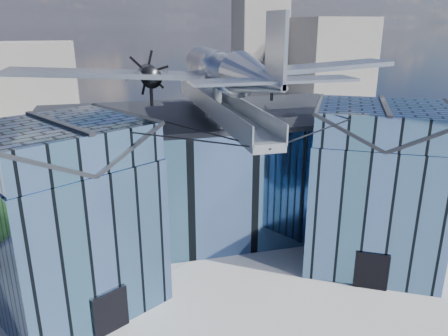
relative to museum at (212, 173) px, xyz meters
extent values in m
plane|color=gray|center=(0.00, -5.82, -5.54)|extent=(120.00, 120.00, 0.00)
cube|color=#486C93|center=(0.00, 3.18, -0.79)|extent=(28.00, 14.00, 9.50)
cube|color=#24262B|center=(0.00, 3.18, 4.16)|extent=(28.00, 14.00, 0.40)
cube|color=#486C93|center=(-10.50, -6.82, -0.79)|extent=(11.79, 11.43, 9.50)
cube|color=#486C93|center=(-10.50, -6.82, 5.06)|extent=(11.56, 11.20, 2.20)
cube|color=#24262B|center=(-12.45, -7.94, 5.06)|extent=(7.98, 9.23, 2.40)
cube|color=#24262B|center=(-8.55, -5.69, 5.06)|extent=(7.98, 9.23, 2.40)
cube|color=#24262B|center=(-10.50, -6.82, 6.21)|extent=(4.30, 7.10, 0.18)
cube|color=black|center=(-8.48, -10.33, -4.24)|extent=(2.03, 1.32, 2.60)
cube|color=black|center=(-6.60, -4.57, -0.79)|extent=(0.34, 0.34, 9.50)
cube|color=#486C93|center=(10.50, -6.82, -0.79)|extent=(11.79, 11.43, 9.50)
cube|color=#486C93|center=(10.50, -6.82, 5.06)|extent=(11.56, 11.20, 2.20)
cube|color=#24262B|center=(8.55, -5.69, 5.06)|extent=(7.98, 9.23, 2.40)
cube|color=#24262B|center=(12.45, -7.94, 5.06)|extent=(7.98, 9.23, 2.40)
cube|color=#24262B|center=(10.50, -6.82, 6.21)|extent=(4.30, 7.10, 0.18)
cube|color=black|center=(8.48, -10.33, -4.24)|extent=(2.03, 1.32, 2.60)
cube|color=black|center=(6.60, -4.57, -0.79)|extent=(0.34, 0.34, 9.50)
cube|color=#90959C|center=(0.00, -2.32, 5.56)|extent=(1.80, 21.00, 0.50)
cube|color=#90959C|center=(-0.90, -2.32, 6.21)|extent=(0.08, 21.00, 1.10)
cube|color=#90959C|center=(0.90, -2.32, 6.21)|extent=(0.08, 21.00, 1.10)
cylinder|color=#90959C|center=(0.00, 7.18, 4.89)|extent=(0.44, 0.44, 1.35)
cylinder|color=#90959C|center=(0.00, 1.18, 4.89)|extent=(0.44, 0.44, 1.35)
cylinder|color=#90959C|center=(0.00, -2.82, 4.89)|extent=(0.44, 0.44, 1.35)
cylinder|color=#90959C|center=(0.00, -1.82, 6.51)|extent=(0.70, 0.70, 1.40)
cylinder|color=black|center=(-5.25, -9.82, 5.86)|extent=(10.55, 6.08, 0.69)
cylinder|color=black|center=(5.25, -9.82, 5.86)|extent=(10.55, 6.08, 0.69)
cylinder|color=black|center=(-3.00, -4.32, 5.01)|extent=(6.09, 17.04, 1.19)
cylinder|color=black|center=(3.00, -4.32, 5.01)|extent=(6.09, 17.04, 1.19)
cylinder|color=#A8AEB5|center=(0.00, -1.82, 8.46)|extent=(2.50, 11.00, 2.50)
sphere|color=#A8AEB5|center=(0.00, 3.68, 8.46)|extent=(2.50, 2.50, 2.50)
cube|color=black|center=(0.00, 2.68, 9.15)|extent=(1.60, 1.40, 0.50)
cone|color=#A8AEB5|center=(0.00, -10.82, 8.76)|extent=(2.50, 7.00, 2.50)
cube|color=#A8AEB5|center=(0.00, -13.12, 10.36)|extent=(0.18, 2.40, 3.40)
cube|color=#A8AEB5|center=(0.00, -13.02, 8.96)|extent=(8.00, 1.80, 0.14)
cube|color=#A8AEB5|center=(-7.00, -0.82, 8.16)|extent=(14.00, 3.20, 1.08)
cylinder|color=black|center=(-4.60, -0.22, 7.91)|extent=(1.44, 3.20, 1.44)
cone|color=black|center=(-4.60, 1.58, 7.91)|extent=(0.70, 0.70, 0.70)
cube|color=black|center=(-4.60, 1.73, 7.91)|extent=(1.05, 0.06, 3.33)
cube|color=black|center=(-4.60, 1.73, 7.91)|extent=(2.53, 0.06, 2.53)
cube|color=black|center=(-4.60, 1.73, 7.91)|extent=(3.33, 0.06, 1.05)
cylinder|color=black|center=(-4.60, -0.82, 6.69)|extent=(0.24, 0.24, 1.75)
cube|color=#A8AEB5|center=(7.00, -0.82, 8.16)|extent=(14.00, 3.20, 1.08)
cylinder|color=black|center=(4.60, -0.22, 7.91)|extent=(1.44, 3.20, 1.44)
cone|color=black|center=(4.60, 1.58, 7.91)|extent=(0.70, 0.70, 0.70)
cube|color=black|center=(4.60, 1.73, 7.91)|extent=(1.05, 0.06, 3.33)
cube|color=black|center=(4.60, 1.73, 7.91)|extent=(2.53, 0.06, 2.53)
cube|color=black|center=(4.60, 1.73, 7.91)|extent=(3.33, 0.06, 1.05)
cylinder|color=black|center=(4.60, -0.82, 6.69)|extent=(0.24, 0.24, 1.75)
cube|color=gray|center=(32.00, 42.18, 3.46)|extent=(12.00, 14.00, 18.00)
cube|color=gray|center=(-20.00, 49.18, 1.46)|extent=(14.00, 10.00, 14.00)
cube|color=gray|center=(22.00, 52.18, 7.46)|extent=(9.00, 9.00, 26.00)
camera|label=1|loc=(-7.55, -32.42, 11.54)|focal=35.00mm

